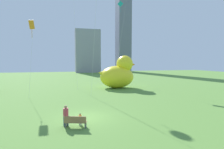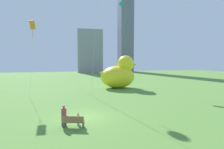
{
  "view_description": "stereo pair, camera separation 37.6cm",
  "coord_description": "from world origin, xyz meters",
  "px_view_note": "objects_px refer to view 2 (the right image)",
  "views": [
    {
      "loc": [
        -1.65,
        -15.15,
        4.86
      ],
      "look_at": [
        4.14,
        6.74,
        3.17
      ],
      "focal_mm": 28.34,
      "sensor_mm": 36.0,
      "label": 1
    },
    {
      "loc": [
        -1.28,
        -15.24,
        4.86
      ],
      "look_at": [
        4.14,
        6.74,
        3.17
      ],
      "focal_mm": 28.34,
      "sensor_mm": 36.0,
      "label": 2
    }
  ],
  "objects_px": {
    "giant_inflatable_duck": "(119,74)",
    "park_bench": "(73,121)",
    "kite_teal": "(122,9)",
    "kite_orange": "(32,25)",
    "person_child": "(78,118)",
    "person_adult": "(64,114)"
  },
  "relations": [
    {
      "from": "person_adult",
      "to": "kite_teal",
      "type": "relative_size",
      "value": 0.09
    },
    {
      "from": "park_bench",
      "to": "kite_teal",
      "type": "bearing_deg",
      "value": 65.52
    },
    {
      "from": "giant_inflatable_duck",
      "to": "kite_teal",
      "type": "xyz_separation_m",
      "value": [
        2.24,
        6.02,
        13.47
      ]
    },
    {
      "from": "kite_teal",
      "to": "kite_orange",
      "type": "bearing_deg",
      "value": -143.29
    },
    {
      "from": "person_adult",
      "to": "person_child",
      "type": "bearing_deg",
      "value": -4.3
    },
    {
      "from": "kite_teal",
      "to": "kite_orange",
      "type": "xyz_separation_m",
      "value": [
        -15.7,
        -11.71,
        -6.43
      ]
    },
    {
      "from": "kite_orange",
      "to": "person_child",
      "type": "bearing_deg",
      "value": -66.44
    },
    {
      "from": "park_bench",
      "to": "person_adult",
      "type": "distance_m",
      "value": 0.97
    },
    {
      "from": "person_child",
      "to": "kite_teal",
      "type": "bearing_deg",
      "value": 65.83
    },
    {
      "from": "kite_orange",
      "to": "person_adult",
      "type": "bearing_deg",
      "value": -70.77
    },
    {
      "from": "giant_inflatable_duck",
      "to": "park_bench",
      "type": "bearing_deg",
      "value": -115.79
    },
    {
      "from": "park_bench",
      "to": "person_child",
      "type": "relative_size",
      "value": 1.83
    },
    {
      "from": "person_adult",
      "to": "park_bench",
      "type": "bearing_deg",
      "value": -40.98
    },
    {
      "from": "person_adult",
      "to": "giant_inflatable_duck",
      "type": "height_order",
      "value": "giant_inflatable_duck"
    },
    {
      "from": "person_adult",
      "to": "kite_orange",
      "type": "xyz_separation_m",
      "value": [
        -4.09,
        11.73,
        8.7
      ]
    },
    {
      "from": "person_adult",
      "to": "person_child",
      "type": "height_order",
      "value": "person_adult"
    },
    {
      "from": "person_adult",
      "to": "giant_inflatable_duck",
      "type": "relative_size",
      "value": 0.22
    },
    {
      "from": "kite_orange",
      "to": "park_bench",
      "type": "bearing_deg",
      "value": -68.84
    },
    {
      "from": "giant_inflatable_duck",
      "to": "kite_orange",
      "type": "height_order",
      "value": "kite_orange"
    },
    {
      "from": "person_adult",
      "to": "kite_teal",
      "type": "xyz_separation_m",
      "value": [
        11.61,
        23.43,
        15.12
      ]
    },
    {
      "from": "park_bench",
      "to": "kite_orange",
      "type": "height_order",
      "value": "kite_orange"
    },
    {
      "from": "kite_orange",
      "to": "giant_inflatable_duck",
      "type": "bearing_deg",
      "value": 22.9
    }
  ]
}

